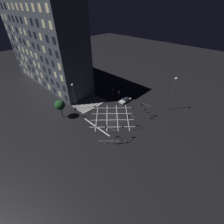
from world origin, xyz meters
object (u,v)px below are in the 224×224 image
Objects in this scene: traffic_light_sw_cross at (116,92)px; waiting_car at (125,100)px; traffic_light_nw_main at (147,110)px; traffic_light_sw_main at (110,91)px; traffic_light_se_cross at (76,111)px; traffic_light_ne_main at (120,131)px; traffic_light_nw_cross at (145,107)px; street_lamp_west at (73,90)px; traffic_light_median_north at (131,119)px; traffic_light_ne_cross at (110,131)px; street_lamp_east at (174,86)px; street_tree_near at (60,105)px.

waiting_car is (-1.29, 2.76, -2.23)m from traffic_light_sw_cross.
traffic_light_sw_main reaches higher than traffic_light_nw_main.
traffic_light_nw_main is (1.36, 12.28, 0.08)m from traffic_light_sw_cross.
traffic_light_sw_main reaches higher than traffic_light_se_cross.
traffic_light_nw_main is 0.94× the size of waiting_car.
traffic_light_ne_main reaches higher than traffic_light_nw_cross.
traffic_light_nw_cross is 20.51m from street_lamp_west.
traffic_light_ne_main is at bearing 2.69° from traffic_light_nw_main.
traffic_light_sw_cross is at bearing -64.97° from waiting_car.
traffic_light_nw_cross is 0.91× the size of traffic_light_median_north.
traffic_light_ne_cross is 1.15× the size of traffic_light_nw_cross.
traffic_light_ne_main is at bearing -139.56° from traffic_light_ne_cross.
traffic_light_median_north is at bearing 64.22° from traffic_light_sw_main.
traffic_light_se_cross is 0.31× the size of street_lamp_east.
traffic_light_median_north is 0.98× the size of waiting_car.
street_lamp_west is (11.97, -5.37, 3.55)m from traffic_light_sw_cross.
traffic_light_median_north is at bearing -3.37° from traffic_light_nw_main.
traffic_light_median_north is 15.43m from street_lamp_east.
traffic_light_nw_main is 9.89m from street_lamp_east.
traffic_light_ne_cross is at bearing 100.00° from street_tree_near.
traffic_light_ne_main reaches higher than traffic_light_median_north.
traffic_light_ne_cross is 18.98m from traffic_light_sw_main.
traffic_light_median_north is 0.41× the size of street_lamp_east.
street_tree_near is (2.67, -2.90, 1.73)m from traffic_light_se_cross.
traffic_light_nw_main reaches higher than traffic_light_se_cross.
street_lamp_west is (11.24, -3.22, 3.39)m from traffic_light_sw_main.
street_lamp_east is at bearing 24.81° from traffic_light_sw_cross.
waiting_car is (-1.70, -8.43, -2.21)m from traffic_light_nw_cross.
traffic_light_ne_main is 1.10× the size of traffic_light_sw_main.
traffic_light_ne_main is at bearing 5.98° from traffic_light_se_cross.
street_lamp_east is (-14.39, 2.91, 4.77)m from traffic_light_median_north.
street_tree_near reaches higher than traffic_light_median_north.
traffic_light_sw_cross is 11.20m from traffic_light_nw_cross.
traffic_light_se_cross is at bearing 95.98° from traffic_light_ne_main.
waiting_car is (5.57, -12.07, -7.20)m from street_lamp_east.
traffic_light_ne_main is at bearing 87.25° from street_lamp_west.
traffic_light_se_cross is 5.99m from street_lamp_west.
traffic_light_nw_main is at bearing 42.91° from traffic_light_se_cross.
traffic_light_se_cross is at bearing -37.94° from street_lamp_east.
traffic_light_nw_main is at bearing -6.30° from traffic_light_sw_cross.
traffic_light_nw_main is 20.89m from street_lamp_west.
traffic_light_ne_main is 1.08× the size of traffic_light_median_north.
waiting_car is at bearing -105.54° from traffic_light_nw_main.
street_tree_near is at bearing -8.60° from traffic_light_sw_main.
traffic_light_ne_main is 0.83× the size of street_tree_near.
traffic_light_median_north is at bearing 9.64° from traffic_light_ne_main.
traffic_light_ne_main is at bearing 35.44° from waiting_car.
street_lamp_west reaches higher than traffic_light_sw_cross.
traffic_light_median_north reaches higher than traffic_light_nw_main.
traffic_light_median_north is (-5.32, -0.90, -0.27)m from traffic_light_ne_main.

